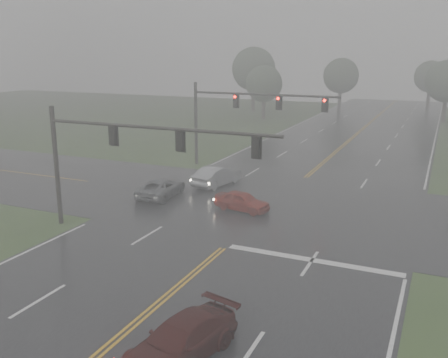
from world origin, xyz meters
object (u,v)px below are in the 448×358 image
at_px(car_grey, 162,197).
at_px(sedan_silver, 217,186).
at_px(signal_gantry_near, 117,147).
at_px(sedan_red, 242,211).
at_px(signal_gantry_far, 237,109).

bearing_deg(car_grey, sedan_silver, -122.68).
xyz_separation_m(car_grey, signal_gantry_near, (1.68, -7.06, 4.81)).
xyz_separation_m(sedan_red, signal_gantry_far, (-4.87, 10.79, 5.02)).
height_order(sedan_red, signal_gantry_far, signal_gantry_far).
bearing_deg(car_grey, signal_gantry_near, 99.18).
bearing_deg(sedan_red, sedan_silver, 48.19).
bearing_deg(signal_gantry_far, signal_gantry_near, -88.87).
distance_m(sedan_red, signal_gantry_far, 12.86).
height_order(sedan_silver, car_grey, sedan_silver).
distance_m(car_grey, signal_gantry_near, 8.71).
relative_size(sedan_red, car_grey, 0.79).
relative_size(car_grey, signal_gantry_near, 0.34).
relative_size(sedan_red, signal_gantry_near, 0.27).
xyz_separation_m(sedan_red, sedan_silver, (-3.93, 4.79, 0.00)).
distance_m(sedan_silver, signal_gantry_far, 7.88).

